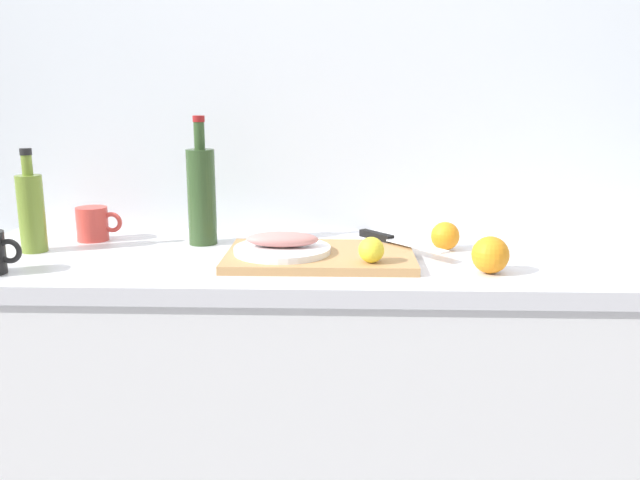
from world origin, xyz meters
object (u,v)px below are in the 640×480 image
wine_bottle (202,194)px  coffee_mug_2 (93,224)px  fish_fillet (282,239)px  orange_0 (490,255)px  cutting_board (320,256)px  white_plate (282,250)px  lemon_0 (371,250)px  chef_knife (391,239)px  olive_oil_bottle (31,211)px

wine_bottle → coffee_mug_2: wine_bottle is taller
fish_fillet → wine_bottle: wine_bottle is taller
fish_fillet → orange_0: orange_0 is taller
wine_bottle → orange_0: size_ratio=4.03×
cutting_board → white_plate: (-0.09, -0.01, 0.02)m
fish_fillet → lemon_0: (0.21, -0.09, -0.00)m
orange_0 → coffee_mug_2: bearing=163.3°
fish_fillet → orange_0: size_ratio=2.08×
white_plate → lemon_0: size_ratio=3.95×
fish_fillet → orange_0: 0.48m
cutting_board → orange_0: 0.40m
white_plate → lemon_0: bearing=-22.5°
chef_knife → coffee_mug_2: size_ratio=1.94×
cutting_board → wine_bottle: (-0.32, 0.17, 0.12)m
cutting_board → chef_knife: chef_knife is taller
olive_oil_bottle → fish_fillet: bearing=-6.9°
coffee_mug_2 → orange_0: (1.00, -0.30, -0.00)m
white_plate → fish_fillet: (0.00, 0.00, 0.03)m
fish_fillet → olive_oil_bottle: bearing=173.1°
cutting_board → olive_oil_bottle: olive_oil_bottle is taller
white_plate → orange_0: bearing=-11.2°
lemon_0 → coffee_mug_2: coffee_mug_2 is taller
coffee_mug_2 → wine_bottle: bearing=-5.8°
cutting_board → fish_fillet: 0.10m
chef_knife → coffee_mug_2: coffee_mug_2 is taller
cutting_board → chef_knife: 0.21m
lemon_0 → cutting_board: bearing=141.4°
cutting_board → chef_knife: bearing=31.4°
olive_oil_bottle → lemon_0: bearing=-10.9°
olive_oil_bottle → orange_0: size_ratio=3.12×
fish_fillet → lemon_0: bearing=-22.5°
cutting_board → olive_oil_bottle: bearing=174.6°
cutting_board → coffee_mug_2: coffee_mug_2 is taller
orange_0 → olive_oil_bottle: bearing=171.3°
fish_fillet → wine_bottle: (-0.23, 0.18, 0.08)m
lemon_0 → orange_0: 0.26m
wine_bottle → orange_0: (0.70, -0.27, -0.09)m
olive_oil_bottle → wine_bottle: (0.41, 0.10, 0.03)m
fish_fillet → lemon_0: size_ratio=2.96×
wine_bottle → coffee_mug_2: size_ratio=2.72×
fish_fillet → olive_oil_bottle: (-0.64, 0.08, 0.05)m
chef_knife → orange_0: bearing=4.4°
chef_knife → lemon_0: bearing=-56.1°
fish_fillet → white_plate: bearing=0.0°
fish_fillet → chef_knife: fish_fillet is taller
lemon_0 → fish_fillet: bearing=157.5°
orange_0 → cutting_board: bearing=165.1°
lemon_0 → coffee_mug_2: bearing=158.3°
fish_fillet → cutting_board: bearing=5.4°
lemon_0 → olive_oil_bottle: olive_oil_bottle is taller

